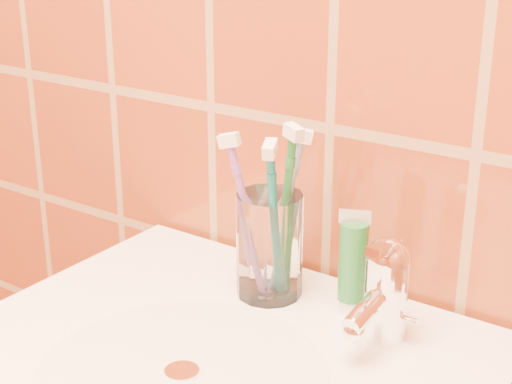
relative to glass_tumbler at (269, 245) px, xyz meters
The scene contains 7 objects.
glass_tumbler is the anchor object (origin of this frame).
toothpaste_tube 0.11m from the glass_tumbler, ahead, with size 0.04×0.03×0.13m.
faucet 0.16m from the glass_tumbler, ahead, with size 0.05×0.11×0.12m.
toothbrush_0 0.04m from the glass_tumbler, 140.10° to the right, with size 0.07×0.04×0.21m, color #874AA0, non-canonical shape.
toothbrush_1 0.04m from the glass_tumbler, 66.78° to the left, with size 0.05×0.05×0.21m, color #7297CA, non-canonical shape.
toothbrush_2 0.05m from the glass_tumbler, 13.48° to the left, with size 0.05×0.04×0.23m, color #1D6F30, non-canonical shape.
toothbrush_3 0.05m from the glass_tumbler, 45.41° to the right, with size 0.04×0.07×0.22m, color #0C686B, non-canonical shape.
Camera 1 is at (0.45, 0.39, 1.31)m, focal length 55.00 mm.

